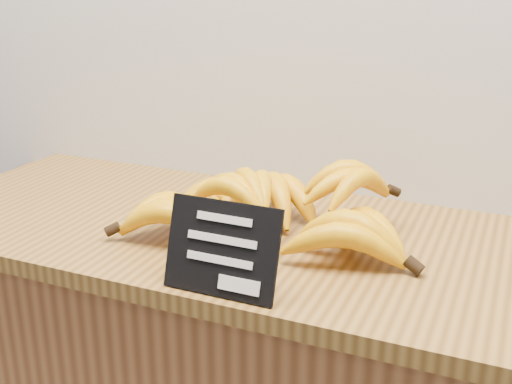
% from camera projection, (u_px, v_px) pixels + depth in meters
% --- Properties ---
extents(counter_top, '(1.35, 0.54, 0.03)m').
position_uv_depth(counter_top, '(267.00, 239.00, 1.15)').
color(counter_top, olive).
rests_on(counter_top, counter).
extents(chalkboard_sign, '(0.17, 0.05, 0.13)m').
position_uv_depth(chalkboard_sign, '(222.00, 249.00, 0.91)').
color(chalkboard_sign, black).
rests_on(chalkboard_sign, counter_top).
extents(banana_pile, '(0.53, 0.37, 0.12)m').
position_uv_depth(banana_pile, '(269.00, 207.00, 1.12)').
color(banana_pile, '#E6A909').
rests_on(banana_pile, counter_top).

